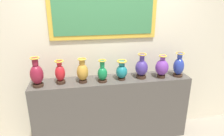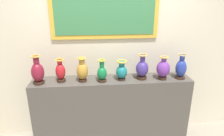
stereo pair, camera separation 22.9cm
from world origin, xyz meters
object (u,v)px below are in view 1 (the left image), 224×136
object	(u,v)px
vase_burgundy	(37,74)
vase_ochre	(82,72)
vase_cobalt	(179,66)
vase_teal	(122,71)
vase_emerald	(102,73)
vase_crimson	(60,73)
vase_indigo	(142,68)
vase_violet	(162,67)

from	to	relation	value
vase_burgundy	vase_ochre	bearing A→B (deg)	2.53
vase_cobalt	vase_burgundy	bearing A→B (deg)	-179.98
vase_teal	vase_cobalt	bearing A→B (deg)	-1.60
vase_emerald	vase_cobalt	size ratio (longest dim) A/B	0.88
vase_crimson	vase_ochre	xyz separation A→B (m)	(0.30, -0.02, 0.01)
vase_emerald	vase_teal	world-z (taller)	vase_emerald
vase_cobalt	vase_crimson	bearing A→B (deg)	178.43
vase_indigo	vase_violet	world-z (taller)	vase_indigo
vase_burgundy	vase_ochre	size ratio (longest dim) A/B	1.16
vase_crimson	vase_indigo	world-z (taller)	vase_indigo
vase_emerald	vase_indigo	size ratio (longest dim) A/B	0.87
vase_teal	vase_cobalt	xyz separation A→B (m)	(0.86, -0.02, 0.02)
vase_ochre	vase_emerald	size ratio (longest dim) A/B	1.08
vase_indigo	vase_cobalt	xyz separation A→B (m)	(0.56, -0.03, 0.00)
vase_teal	vase_crimson	bearing A→B (deg)	178.46
vase_burgundy	vase_indigo	size ratio (longest dim) A/B	1.09
vase_burgundy	vase_teal	xyz separation A→B (m)	(1.15, 0.02, -0.04)
vase_ochre	vase_emerald	xyz separation A→B (m)	(0.27, -0.03, -0.03)
vase_crimson	vase_indigo	distance (m)	1.15
vase_ochre	vase_emerald	bearing A→B (deg)	-5.58
vase_teal	vase_cobalt	distance (m)	0.86
vase_violet	vase_indigo	bearing A→B (deg)	172.33
vase_burgundy	vase_emerald	xyz separation A→B (m)	(0.87, -0.00, -0.04)
vase_teal	vase_ochre	bearing A→B (deg)	179.84
vase_crimson	vase_emerald	world-z (taller)	vase_crimson
vase_indigo	vase_violet	bearing A→B (deg)	-7.67
vase_teal	vase_indigo	world-z (taller)	vase_indigo
vase_ochre	vase_cobalt	distance (m)	1.41
vase_emerald	vase_indigo	world-z (taller)	vase_indigo
vase_emerald	vase_cobalt	world-z (taller)	vase_cobalt
vase_teal	vase_violet	xyz separation A→B (m)	(0.59, -0.03, 0.02)
vase_ochre	vase_teal	bearing A→B (deg)	-0.16
vase_ochre	vase_violet	bearing A→B (deg)	-1.58
vase_teal	vase_indigo	size ratio (longest dim) A/B	0.78
vase_emerald	vase_teal	xyz separation A→B (m)	(0.28, 0.02, 0.00)
vase_emerald	vase_violet	xyz separation A→B (m)	(0.87, -0.01, 0.03)
vase_violet	vase_burgundy	bearing A→B (deg)	179.83
vase_emerald	vase_ochre	bearing A→B (deg)	174.42
vase_ochre	vase_violet	distance (m)	1.15
vase_cobalt	vase_violet	bearing A→B (deg)	-178.72
vase_indigo	vase_teal	bearing A→B (deg)	-178.11
vase_emerald	vase_burgundy	bearing A→B (deg)	179.98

